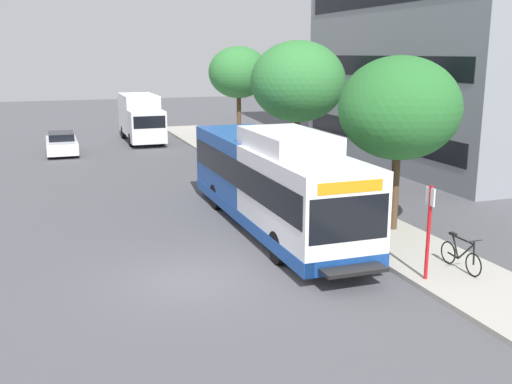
# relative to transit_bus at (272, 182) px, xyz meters

# --- Properties ---
(ground_plane) EXTENTS (120.00, 120.00, 0.00)m
(ground_plane) POSITION_rel_transit_bus_xyz_m (-3.85, 4.00, -1.70)
(ground_plane) COLOR #4C4C51
(sidewalk_curb) EXTENTS (3.00, 56.00, 0.14)m
(sidewalk_curb) POSITION_rel_transit_bus_xyz_m (3.15, 2.00, -1.63)
(sidewalk_curb) COLOR #A8A399
(sidewalk_curb) RESTS_ON ground
(transit_bus) EXTENTS (2.58, 12.25, 3.65)m
(transit_bus) POSITION_rel_transit_bus_xyz_m (0.00, 0.00, 0.00)
(transit_bus) COLOR white
(transit_bus) RESTS_ON ground
(bus_stop_sign_pole) EXTENTS (0.10, 0.36, 2.60)m
(bus_stop_sign_pole) POSITION_rel_transit_bus_xyz_m (2.06, -6.33, -0.05)
(bus_stop_sign_pole) COLOR red
(bus_stop_sign_pole) RESTS_ON sidewalk_curb
(bicycle_parked) EXTENTS (0.52, 1.76, 1.02)m
(bicycle_parked) POSITION_rel_transit_bus_xyz_m (3.39, -6.06, -1.14)
(bicycle_parked) COLOR black
(bicycle_parked) RESTS_ON sidewalk_curb
(street_tree_near_stop) EXTENTS (4.08, 4.08, 5.92)m
(street_tree_near_stop) POSITION_rel_transit_bus_xyz_m (3.80, -1.92, 2.62)
(street_tree_near_stop) COLOR #4C3823
(street_tree_near_stop) RESTS_ON sidewalk_curb
(street_tree_mid_block) EXTENTS (4.50, 4.50, 6.58)m
(street_tree_mid_block) POSITION_rel_transit_bus_xyz_m (4.03, 7.14, 3.09)
(street_tree_mid_block) COLOR #4C3823
(street_tree_mid_block) RESTS_ON sidewalk_curb
(street_tree_far_block) EXTENTS (3.76, 3.76, 6.41)m
(street_tree_far_block) POSITION_rel_transit_bus_xyz_m (4.19, 16.84, 3.23)
(street_tree_far_block) COLOR #4C3823
(street_tree_far_block) RESTS_ON sidewalk_curb
(parked_car_far_lane) EXTENTS (1.80, 4.50, 1.33)m
(parked_car_far_lane) POSITION_rel_transit_bus_xyz_m (-6.57, 19.32, -1.04)
(parked_car_far_lane) COLOR silver
(parked_car_far_lane) RESTS_ON ground
(box_truck_background) EXTENTS (2.32, 7.01, 3.25)m
(box_truck_background) POSITION_rel_transit_bus_xyz_m (-1.06, 23.06, 0.04)
(box_truck_background) COLOR silver
(box_truck_background) RESTS_ON ground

